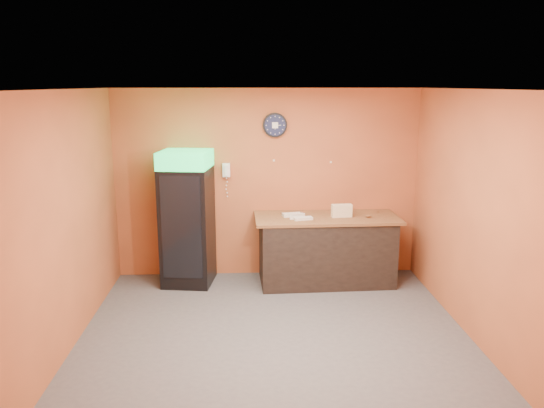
{
  "coord_description": "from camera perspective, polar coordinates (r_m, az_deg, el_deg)",
  "views": [
    {
      "loc": [
        -0.31,
        -5.77,
        2.85
      ],
      "look_at": [
        0.0,
        0.6,
        1.41
      ],
      "focal_mm": 35.0,
      "sensor_mm": 36.0,
      "label": 1
    }
  ],
  "objects": [
    {
      "name": "wall_clock",
      "position": [
        7.77,
        0.32,
        8.49
      ],
      "size": [
        0.36,
        0.06,
        0.36
      ],
      "color": "black",
      "rests_on": "back_wall"
    },
    {
      "name": "wrapped_sandwich_left",
      "position": [
        7.49,
        2.91,
        -1.49
      ],
      "size": [
        0.26,
        0.14,
        0.04
      ],
      "primitive_type": "cube",
      "rotation": [
        0.0,
        0.0,
        -0.17
      ],
      "color": "silver",
      "rests_on": "butcher_paper"
    },
    {
      "name": "kitchen_tool",
      "position": [
        7.66,
        3.27,
        -1.07
      ],
      "size": [
        0.06,
        0.06,
        0.06
      ],
      "primitive_type": "cylinder",
      "color": "silver",
      "rests_on": "butcher_paper"
    },
    {
      "name": "floor",
      "position": [
        6.44,
        0.23,
        -13.5
      ],
      "size": [
        4.5,
        4.5,
        0.0
      ],
      "primitive_type": "plane",
      "color": "#47474C",
      "rests_on": "ground"
    },
    {
      "name": "butcher_paper",
      "position": [
        7.67,
        5.9,
        -1.49
      ],
      "size": [
        2.08,
        0.93,
        0.04
      ],
      "primitive_type": "cube",
      "rotation": [
        0.0,
        0.0,
        0.02
      ],
      "color": "brown",
      "rests_on": "prep_counter"
    },
    {
      "name": "beverage_cooler",
      "position": [
        7.66,
        -9.07,
        -1.76
      ],
      "size": [
        0.77,
        0.77,
        1.94
      ],
      "rotation": [
        0.0,
        0.0,
        -0.14
      ],
      "color": "black",
      "rests_on": "floor"
    },
    {
      "name": "wrapped_sandwich_right",
      "position": [
        7.64,
        2.31,
        -1.15
      ],
      "size": [
        0.33,
        0.18,
        0.04
      ],
      "primitive_type": "cube",
      "rotation": [
        0.0,
        0.0,
        0.21
      ],
      "color": "silver",
      "rests_on": "butcher_paper"
    },
    {
      "name": "back_wall",
      "position": [
        7.91,
        -0.53,
        2.2
      ],
      "size": [
        4.5,
        0.02,
        2.8
      ],
      "primitive_type": "cube",
      "color": "#BD6035",
      "rests_on": "floor"
    },
    {
      "name": "left_wall",
      "position": [
        6.26,
        -20.81,
        -1.49
      ],
      "size": [
        0.02,
        4.0,
        2.8
      ],
      "primitive_type": "cube",
      "color": "#BD6035",
      "rests_on": "floor"
    },
    {
      "name": "wall_phone",
      "position": [
        7.82,
        -4.94,
        3.65
      ],
      "size": [
        0.11,
        0.1,
        0.2
      ],
      "color": "white",
      "rests_on": "back_wall"
    },
    {
      "name": "right_wall",
      "position": [
        6.47,
        20.55,
        -1.01
      ],
      "size": [
        0.02,
        4.0,
        2.8
      ],
      "primitive_type": "cube",
      "color": "#BD6035",
      "rests_on": "floor"
    },
    {
      "name": "prep_counter",
      "position": [
        7.8,
        5.82,
        -5.02
      ],
      "size": [
        1.93,
        0.91,
        0.95
      ],
      "primitive_type": "cube",
      "rotation": [
        0.0,
        0.0,
        0.04
      ],
      "color": "black",
      "rests_on": "floor"
    },
    {
      "name": "ceiling",
      "position": [
        5.78,
        0.26,
        12.27
      ],
      "size": [
        4.5,
        4.0,
        0.02
      ],
      "primitive_type": "cube",
      "color": "white",
      "rests_on": "back_wall"
    },
    {
      "name": "sub_roll_stack",
      "position": [
        7.64,
        7.51,
        -0.72
      ],
      "size": [
        0.3,
        0.13,
        0.18
      ],
      "rotation": [
        0.0,
        0.0,
        0.1
      ],
      "color": "#F2E6BC",
      "rests_on": "butcher_paper"
    },
    {
      "name": "wrapped_sandwich_mid",
      "position": [
        7.45,
        3.36,
        -1.56
      ],
      "size": [
        0.28,
        0.16,
        0.04
      ],
      "primitive_type": "cube",
      "rotation": [
        0.0,
        0.0,
        0.24
      ],
      "color": "silver",
      "rests_on": "butcher_paper"
    }
  ]
}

